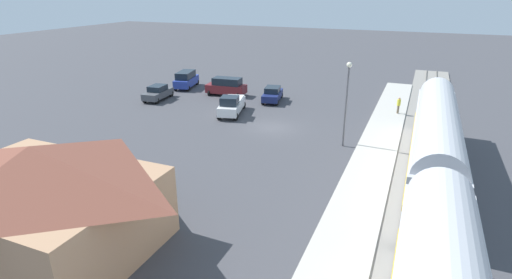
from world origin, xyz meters
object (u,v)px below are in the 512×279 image
pedestrian_on_platform (399,104)px  suv_maroon (226,86)px  passenger_train (436,207)px  station_building (39,197)px  suv_blue (186,79)px  sedan_charcoal (158,93)px  light_pole_near_platform (347,94)px  sedan_navy (272,94)px  pickup_white (232,105)px

pedestrian_on_platform → suv_maroon: suv_maroon is taller
passenger_train → station_building: bearing=20.0°
pedestrian_on_platform → station_building: bearing=64.1°
suv_blue → sedan_charcoal: (-0.19, 6.54, -0.27)m
passenger_train → suv_maroon: (23.50, -24.59, -1.71)m
light_pole_near_platform → suv_blue: bearing=-28.7°
pedestrian_on_platform → sedan_navy: (14.07, -0.34, -0.40)m
passenger_train → pickup_white: bearing=-42.4°
suv_blue → sedan_navy: (-13.03, 1.91, -0.27)m
passenger_train → station_building: 19.16m
pickup_white → light_pole_near_platform: bearing=160.4°
light_pole_near_platform → pedestrian_on_platform: bearing=-108.7°
station_building → light_pole_near_platform: light_pole_near_platform is taller
sedan_navy → light_pole_near_platform: (-10.48, 10.96, 3.64)m
station_building → sedan_charcoal: size_ratio=2.46×
pedestrian_on_platform → suv_blue: 27.20m
suv_blue → light_pole_near_platform: size_ratio=0.73×
suv_maroon → light_pole_near_platform: size_ratio=0.71×
sedan_charcoal → pickup_white: 10.82m
sedan_navy → pickup_white: (2.18, 6.45, 0.15)m
pedestrian_on_platform → sedan_navy: bearing=-1.4°
passenger_train → sedan_navy: 29.81m
pickup_white → suv_maroon: bearing=-59.4°
sedan_charcoal → pickup_white: pickup_white is taller
station_building → pedestrian_on_platform: 33.88m
passenger_train → suv_maroon: size_ratio=7.77×
passenger_train → sedan_charcoal: passenger_train is taller
passenger_train → suv_blue: bearing=-40.8°
station_building → pickup_white: bearing=-86.6°
suv_maroon → suv_blue: bearing=-12.7°
suv_maroon → sedan_charcoal: bearing=37.1°
sedan_navy → light_pole_near_platform: size_ratio=0.67×
sedan_charcoal → passenger_train: bearing=147.0°
passenger_train → sedan_charcoal: (30.12, -19.58, -1.98)m
pickup_white → sedan_charcoal: bearing=-9.7°
pickup_white → light_pole_near_platform: 13.88m
passenger_train → light_pole_near_platform: (6.80, -13.26, 1.66)m
station_building → suv_maroon: size_ratio=2.28×
station_building → suv_blue: size_ratio=2.20×
passenger_train → sedan_charcoal: 35.98m
pedestrian_on_platform → light_pole_near_platform: 11.67m
passenger_train → light_pole_near_platform: 14.99m
pickup_white → suv_maroon: size_ratio=1.13×
passenger_train → sedan_charcoal: bearing=-33.0°
light_pole_near_platform → station_building: bearing=60.5°
sedan_charcoal → suv_maroon: (-6.62, -5.01, 0.27)m
station_building → suv_maroon: (5.50, -31.15, -1.75)m
pedestrian_on_platform → sedan_navy: 14.08m
sedan_charcoal → sedan_navy: 13.65m
passenger_train → suv_maroon: bearing=-46.3°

